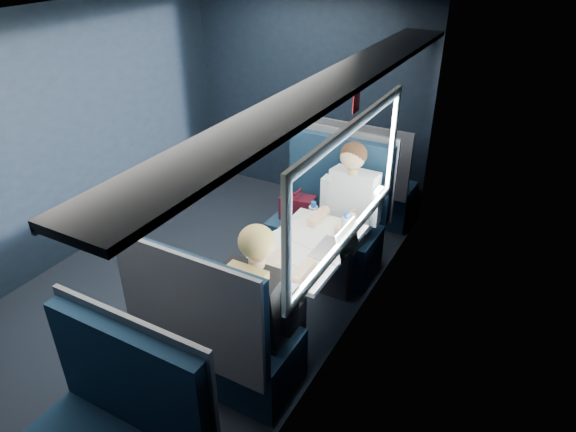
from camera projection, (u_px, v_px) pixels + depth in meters
The scene contains 12 objects.
ground at pixel (202, 283), 4.69m from camera, with size 2.80×4.20×0.01m, color black.
room_shell at pixel (188, 129), 3.94m from camera, with size 3.00×4.40×2.40m.
table at pixel (303, 253), 3.93m from camera, with size 0.62×1.00×0.74m.
seat_bay_near at pixel (327, 223), 4.79m from camera, with size 1.04×0.62×1.26m.
seat_bay_far at pixel (219, 339), 3.46m from camera, with size 1.04×0.62×1.26m.
seat_row_front at pixel (365, 186), 5.50m from camera, with size 1.04×0.51×1.16m.
man at pixel (348, 210), 4.40m from camera, with size 0.53×0.56×1.32m.
woman at pixel (262, 300), 3.33m from camera, with size 0.53×0.56×1.32m.
papers at pixel (307, 236), 3.98m from camera, with size 0.48×0.70×0.01m, color white.
laptop at pixel (339, 245), 3.75m from camera, with size 0.25×0.33×0.24m.
bottle_small at pixel (346, 228), 3.89m from camera, with size 0.07×0.07×0.24m.
cup at pixel (351, 229), 4.00m from camera, with size 0.06×0.06×0.08m, color white.
Camera 1 is at (2.51, -2.92, 2.86)m, focal length 32.00 mm.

